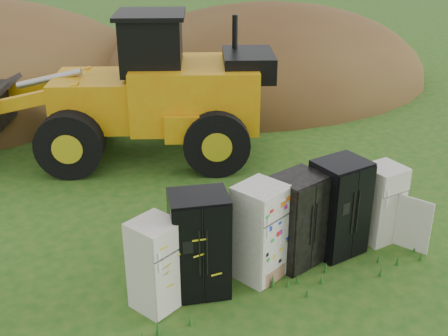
# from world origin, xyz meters

# --- Properties ---
(ground) EXTENTS (120.00, 120.00, 0.00)m
(ground) POSITION_xyz_m (0.00, 0.00, 0.00)
(ground) COLOR #1D4F15
(ground) RESTS_ON ground
(fridge_leftmost) EXTENTS (0.93, 0.92, 1.63)m
(fridge_leftmost) POSITION_xyz_m (-2.47, -0.04, 0.82)
(fridge_leftmost) COLOR silver
(fridge_leftmost) RESTS_ON ground
(fridge_black_side) EXTENTS (1.17, 1.03, 1.91)m
(fridge_black_side) POSITION_xyz_m (-1.63, 0.01, 0.96)
(fridge_black_side) COLOR black
(fridge_black_side) RESTS_ON ground
(fridge_sticker) EXTENTS (1.03, 1.00, 1.84)m
(fridge_sticker) POSITION_xyz_m (-0.46, -0.04, 0.92)
(fridge_sticker) COLOR silver
(fridge_sticker) RESTS_ON ground
(fridge_dark_mid) EXTENTS (1.09, 0.96, 1.83)m
(fridge_dark_mid) POSITION_xyz_m (0.39, 0.02, 0.91)
(fridge_dark_mid) COLOR black
(fridge_dark_mid) RESTS_ON ground
(fridge_black_right) EXTENTS (1.05, 0.90, 1.94)m
(fridge_black_right) POSITION_xyz_m (1.34, -0.01, 0.97)
(fridge_black_right) COLOR black
(fridge_black_right) RESTS_ON ground
(fridge_open_door) EXTENTS (0.79, 0.74, 1.63)m
(fridge_open_door) POSITION_xyz_m (2.40, -0.03, 0.82)
(fridge_open_door) COLOR silver
(fridge_open_door) RESTS_ON ground
(wheel_loader) EXTENTS (8.74, 6.37, 3.92)m
(wheel_loader) POSITION_xyz_m (-1.01, 6.65, 1.96)
(wheel_loader) COLOR gold
(wheel_loader) RESTS_ON ground
(dirt_mound_right) EXTENTS (14.16, 10.38, 6.27)m
(dirt_mound_right) POSITION_xyz_m (6.15, 11.16, 0.00)
(dirt_mound_right) COLOR #4D2E18
(dirt_mound_right) RESTS_ON ground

